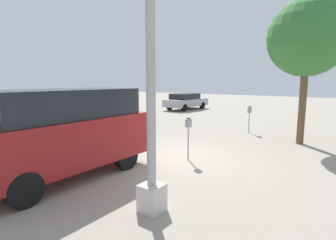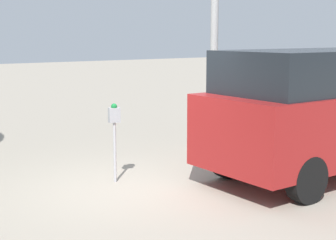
% 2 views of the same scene
% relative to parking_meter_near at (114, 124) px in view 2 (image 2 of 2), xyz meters
% --- Properties ---
extents(ground_plane, '(80.00, 80.00, 0.00)m').
position_rel_parking_meter_near_xyz_m(ground_plane, '(0.03, -0.48, -1.05)').
color(ground_plane, gray).
extents(parking_meter_near, '(0.22, 0.15, 1.42)m').
position_rel_parking_meter_near_xyz_m(parking_meter_near, '(0.00, 0.00, 0.00)').
color(parking_meter_near, '#9E9EA3').
rests_on(parking_meter_near, ground).
extents(lamp_post, '(0.44, 0.44, 5.32)m').
position_rel_parking_meter_near_xyz_m(lamp_post, '(3.34, 1.21, 0.78)').
color(lamp_post, beige).
rests_on(lamp_post, ground).
extents(parked_van, '(4.69, 2.02, 2.34)m').
position_rel_parking_meter_near_xyz_m(parked_van, '(3.25, -1.87, 0.22)').
color(parked_van, maroon).
rests_on(parked_van, ground).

